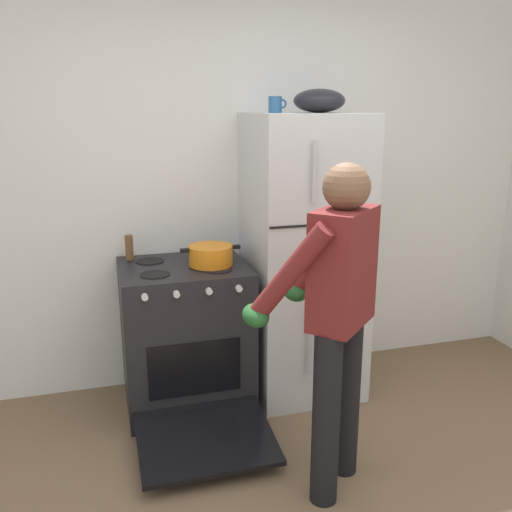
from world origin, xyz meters
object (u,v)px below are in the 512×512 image
Objects in this scene: person_cook at (335,304)px; coffee_mug at (276,104)px; stove_range at (186,338)px; red_pot at (211,255)px; refrigerator at (303,258)px; mixing_bowl at (319,101)px; pepper_mill at (129,248)px.

coffee_mug reaches higher than person_cook.
stove_range is 1.22m from person_cook.
red_pot is (0.16, -0.03, 0.53)m from stove_range.
stove_range is at bearing -173.44° from coffee_mug.
mixing_bowl is at bearing 0.22° from refrigerator.
red_pot is at bearing -11.36° from stove_range.
person_cook is (-0.22, -0.98, 0.06)m from refrigerator.
stove_range is 1.52m from coffee_mug.
refrigerator is at bearing -179.78° from mixing_bowl.
pepper_mill reaches higher than red_pot.
stove_range is 1.65m from mixing_bowl.
pepper_mill reaches higher than stove_range.
stove_range is (-0.77, -0.02, -0.45)m from refrigerator.
red_pot reaches higher than stove_range.
stove_range is at bearing 168.64° from red_pot.
stove_range is 7.80× the size of pepper_mill.
mixing_bowl is at bearing 1.21° from stove_range.
refrigerator is at bearing 1.31° from stove_range.
pepper_mill is at bearing 170.44° from coffee_mug.
mixing_bowl reaches higher than coffee_mug.
coffee_mug is (0.59, 0.07, 1.39)m from stove_range.
stove_range is 0.66m from pepper_mill.
person_cook is at bearing -67.32° from red_pot.
red_pot is at bearing -175.84° from mixing_bowl.
coffee_mug reaches higher than pepper_mill.
coffee_mug is 0.26m from mixing_bowl.
stove_range is 0.55m from red_pot.
pepper_mill is at bearing 125.68° from person_cook.
stove_range is at bearing -35.99° from pepper_mill.
mixing_bowl is (0.69, 0.05, 0.89)m from red_pot.
coffee_mug is 0.72× the size of pepper_mill.
coffee_mug reaches higher than refrigerator.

